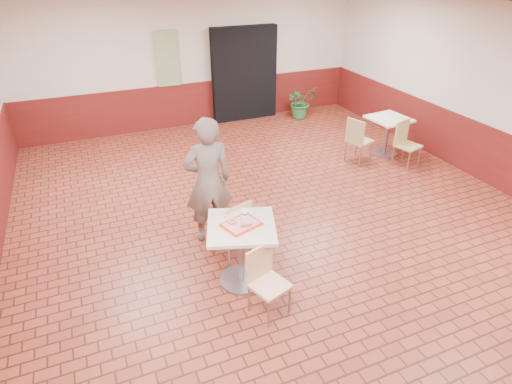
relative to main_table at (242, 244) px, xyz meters
name	(u,v)px	position (x,y,z in m)	size (l,w,h in m)	color
room_shell	(294,137)	(1.07, 0.78, 0.93)	(8.01, 10.01, 3.01)	maroon
wainscot_band	(291,201)	(1.07, 0.78, -0.07)	(8.00, 10.00, 1.00)	#571410
corridor_doorway	(244,74)	(2.27, 5.66, 0.53)	(1.60, 0.22, 2.20)	black
promo_poster	(167,59)	(0.47, 5.72, 1.03)	(0.50, 0.03, 1.20)	gray
main_table	(242,244)	(0.00, 0.00, 0.00)	(0.80, 0.80, 0.85)	beige
chair_main_front	(265,277)	(0.07, -0.56, -0.10)	(0.49, 0.49, 0.84)	#E6B88A
chair_main_back	(234,228)	(0.07, 0.46, -0.07)	(0.51, 0.51, 0.90)	tan
customer	(208,181)	(-0.07, 1.07, 0.35)	(0.67, 0.44, 1.85)	#6A5E52
serving_tray	(241,224)	(0.00, 0.00, 0.29)	(0.42, 0.33, 0.03)	red
ring_donut	(232,221)	(-0.10, 0.06, 0.32)	(0.11, 0.11, 0.03)	#C67F48
long_john_donut	(246,225)	(0.03, -0.08, 0.32)	(0.15, 0.08, 0.04)	#B45A34
paper_cup	(245,213)	(0.09, 0.11, 0.35)	(0.08, 0.08, 0.10)	white
second_table	(387,130)	(4.14, 2.53, -0.05)	(0.74, 0.74, 0.78)	beige
chair_second_left	(358,138)	(3.36, 2.42, -0.06)	(0.53, 0.53, 0.90)	tan
chair_second_front	(405,141)	(4.14, 1.98, -0.08)	(0.50, 0.50, 0.88)	tan
potted_plant	(301,102)	(3.58, 5.18, -0.17)	(0.73, 0.63, 0.81)	#2B6D34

